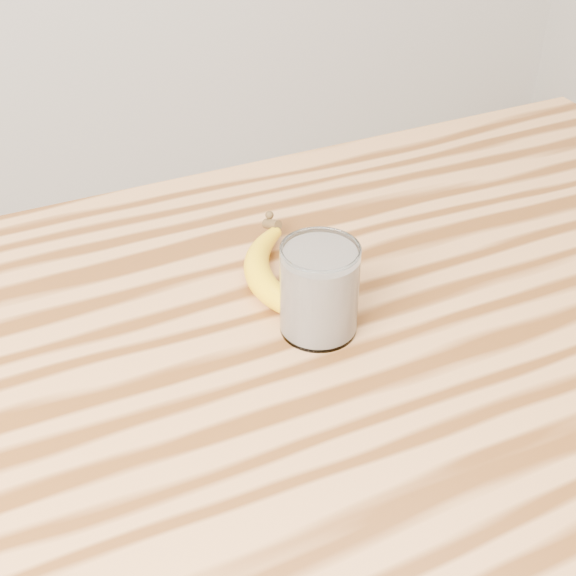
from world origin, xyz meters
name	(u,v)px	position (x,y,z in m)	size (l,w,h in m)	color
table	(377,388)	(0.00, 0.00, 0.77)	(1.20, 0.80, 0.90)	#B47944
smoothie_glass	(319,290)	(-0.09, 0.00, 0.95)	(0.09, 0.09, 0.11)	white
banana	(259,279)	(-0.12, 0.09, 0.92)	(0.10, 0.27, 0.03)	#ECB20D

